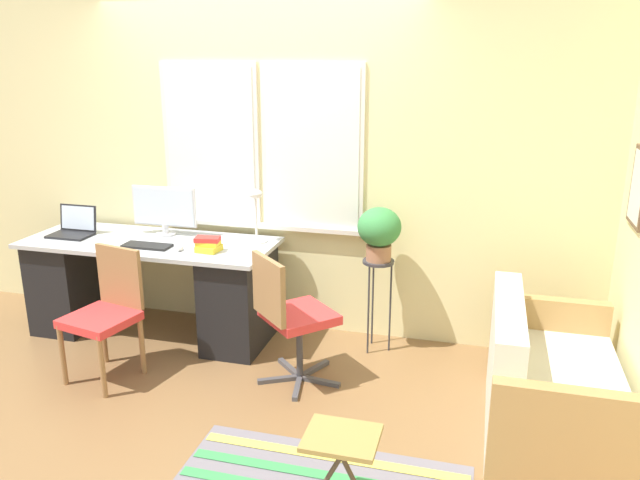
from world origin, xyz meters
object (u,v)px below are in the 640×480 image
(desk_chair_wooden, at_px, (106,310))
(potted_plant, at_px, (379,230))
(mouse, at_px, (180,248))
(office_chair_swivel, at_px, (290,314))
(couch_loveseat, at_px, (547,389))
(monitor, at_px, (164,209))
(keyboard, at_px, (147,246))
(folding_stool, at_px, (342,445))
(desk_lamp, at_px, (256,208))
(laptop, at_px, (73,229))
(plant_stand, at_px, (378,274))
(book_stack, at_px, (208,244))

(desk_chair_wooden, distance_m, potted_plant, 1.94)
(mouse, relative_size, office_chair_swivel, 0.08)
(couch_loveseat, xyz_separation_m, potted_plant, (-1.13, 0.79, 0.65))
(monitor, height_order, keyboard, monitor)
(keyboard, height_order, mouse, mouse)
(folding_stool, bearing_deg, desk_lamp, 121.12)
(laptop, bearing_deg, office_chair_swivel, -13.20)
(desk_chair_wooden, distance_m, folding_stool, 2.05)
(desk_lamp, bearing_deg, monitor, -179.31)
(keyboard, bearing_deg, plant_stand, 10.70)
(plant_stand, bearing_deg, laptop, -175.62)
(laptop, bearing_deg, book_stack, -5.16)
(book_stack, height_order, desk_chair_wooden, desk_chair_wooden)
(office_chair_swivel, distance_m, folding_stool, 1.30)
(office_chair_swivel, relative_size, couch_loveseat, 0.71)
(book_stack, relative_size, potted_plant, 0.48)
(book_stack, xyz_separation_m, desk_chair_wooden, (-0.50, -0.57, -0.33))
(plant_stand, distance_m, folding_stool, 1.80)
(keyboard, bearing_deg, monitor, 93.65)
(monitor, relative_size, desk_chair_wooden, 0.60)
(keyboard, xyz_separation_m, potted_plant, (1.67, 0.31, 0.16))
(couch_loveseat, bearing_deg, keyboard, 80.25)
(book_stack, bearing_deg, folding_stool, -48.06)
(laptop, distance_m, couch_loveseat, 3.60)
(desk_lamp, bearing_deg, keyboard, -155.61)
(desk_lamp, height_order, plant_stand, desk_lamp)
(book_stack, xyz_separation_m, plant_stand, (1.19, 0.29, -0.22))
(desk_lamp, height_order, couch_loveseat, desk_lamp)
(keyboard, distance_m, desk_lamp, 0.84)
(book_stack, distance_m, folding_stool, 2.04)
(monitor, distance_m, plant_stand, 1.73)
(mouse, relative_size, couch_loveseat, 0.05)
(desk_lamp, relative_size, potted_plant, 1.04)
(mouse, distance_m, potted_plant, 1.43)
(mouse, xyz_separation_m, desk_lamp, (0.45, 0.35, 0.24))
(office_chair_swivel, bearing_deg, plant_stand, -82.50)
(laptop, height_order, monitor, monitor)
(desk_lamp, bearing_deg, plant_stand, -1.07)
(office_chair_swivel, bearing_deg, mouse, 25.89)
(mouse, bearing_deg, laptop, 171.30)
(laptop, bearing_deg, keyboard, -10.46)
(monitor, distance_m, book_stack, 0.60)
(desk_chair_wooden, bearing_deg, desk_lamp, 61.76)
(couch_loveseat, xyz_separation_m, plant_stand, (-1.13, 0.79, 0.32))
(office_chair_swivel, bearing_deg, folding_stool, 161.98)
(keyboard, bearing_deg, potted_plant, 10.70)
(book_stack, distance_m, potted_plant, 1.23)
(desk_lamp, distance_m, plant_stand, 1.03)
(folding_stool, bearing_deg, potted_plant, 94.85)
(mouse, height_order, potted_plant, potted_plant)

